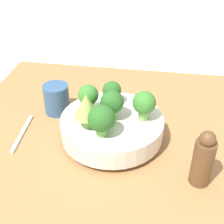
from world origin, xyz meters
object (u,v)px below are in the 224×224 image
(fork, at_px, (22,133))
(cup, at_px, (57,99))
(pepper_mill, at_px, (203,159))
(bowl, at_px, (112,127))

(fork, bearing_deg, cup, 152.81)
(pepper_mill, bearing_deg, bowl, -118.71)
(pepper_mill, relative_size, fork, 0.86)
(pepper_mill, bearing_deg, fork, -102.20)
(bowl, relative_size, cup, 3.02)
(bowl, relative_size, fork, 1.63)
(bowl, relative_size, pepper_mill, 1.90)
(cup, bearing_deg, bowl, 60.63)
(bowl, height_order, cup, cup)
(pepper_mill, height_order, fork, pepper_mill)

